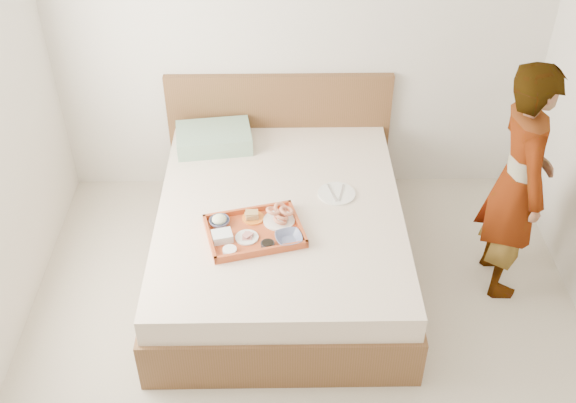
# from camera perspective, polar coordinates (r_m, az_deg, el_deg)

# --- Properties ---
(ground) EXTENTS (3.50, 4.00, 0.01)m
(ground) POSITION_cam_1_polar(r_m,az_deg,el_deg) (4.07, 1.57, -15.19)
(ground) COLOR beige
(ground) RESTS_ON ground
(wall_back) EXTENTS (3.50, 0.01, 2.60)m
(wall_back) POSITION_cam_1_polar(r_m,az_deg,el_deg) (4.84, 0.96, 14.26)
(wall_back) COLOR silver
(wall_back) RESTS_ON ground
(bed) EXTENTS (1.65, 2.00, 0.53)m
(bed) POSITION_cam_1_polar(r_m,az_deg,el_deg) (4.55, -0.65, -3.03)
(bed) COLOR brown
(bed) RESTS_ON ground
(headboard) EXTENTS (1.65, 0.06, 0.95)m
(headboard) POSITION_cam_1_polar(r_m,az_deg,el_deg) (5.20, -0.73, 5.79)
(headboard) COLOR brown
(headboard) RESTS_ON ground
(pillow) EXTENTS (0.57, 0.42, 0.13)m
(pillow) POSITION_cam_1_polar(r_m,az_deg,el_deg) (4.94, -6.17, 5.26)
(pillow) COLOR #92B397
(pillow) RESTS_ON bed
(tray) EXTENTS (0.65, 0.54, 0.05)m
(tray) POSITION_cam_1_polar(r_m,az_deg,el_deg) (4.16, -2.80, -2.45)
(tray) COLOR #B6421B
(tray) RESTS_ON bed
(prawn_plate) EXTENTS (0.24, 0.24, 0.01)m
(prawn_plate) POSITION_cam_1_polar(r_m,az_deg,el_deg) (4.24, -0.75, -1.58)
(prawn_plate) COLOR white
(prawn_plate) RESTS_ON tray
(navy_bowl_big) EXTENTS (0.19, 0.19, 0.04)m
(navy_bowl_big) POSITION_cam_1_polar(r_m,az_deg,el_deg) (4.10, 0.06, -3.06)
(navy_bowl_big) COLOR navy
(navy_bowl_big) RESTS_ON tray
(sauce_dish) EXTENTS (0.10, 0.10, 0.03)m
(sauce_dish) POSITION_cam_1_polar(r_m,az_deg,el_deg) (4.06, -1.69, -3.62)
(sauce_dish) COLOR black
(sauce_dish) RESTS_ON tray
(meat_plate) EXTENTS (0.17, 0.17, 0.01)m
(meat_plate) POSITION_cam_1_polar(r_m,az_deg,el_deg) (4.13, -3.44, -3.00)
(meat_plate) COLOR white
(meat_plate) RESTS_ON tray
(bread_plate) EXTENTS (0.17, 0.17, 0.01)m
(bread_plate) POSITION_cam_1_polar(r_m,az_deg,el_deg) (4.27, -2.91, -1.37)
(bread_plate) COLOR orange
(bread_plate) RESTS_ON tray
(salad_bowl) EXTENTS (0.15, 0.15, 0.04)m
(salad_bowl) POSITION_cam_1_polar(r_m,az_deg,el_deg) (4.23, -5.70, -1.69)
(salad_bowl) COLOR navy
(salad_bowl) RESTS_ON tray
(plastic_tub) EXTENTS (0.14, 0.12, 0.05)m
(plastic_tub) POSITION_cam_1_polar(r_m,az_deg,el_deg) (4.12, -5.48, -2.89)
(plastic_tub) COLOR silver
(plastic_tub) RESTS_ON tray
(cheese_round) EXTENTS (0.10, 0.10, 0.03)m
(cheese_round) POSITION_cam_1_polar(r_m,az_deg,el_deg) (4.04, -4.86, -4.08)
(cheese_round) COLOR white
(cheese_round) RESTS_ON tray
(dinner_plate) EXTENTS (0.26, 0.26, 0.01)m
(dinner_plate) POSITION_cam_1_polar(r_m,az_deg,el_deg) (4.49, 4.06, 0.66)
(dinner_plate) COLOR white
(dinner_plate) RESTS_ON bed
(person) EXTENTS (0.38, 0.58, 1.59)m
(person) POSITION_cam_1_polar(r_m,az_deg,el_deg) (4.37, 18.55, 1.50)
(person) COLOR silver
(person) RESTS_ON ground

